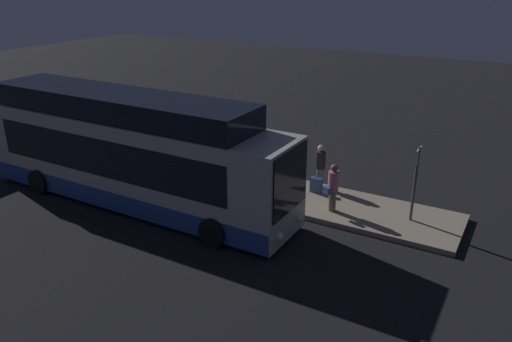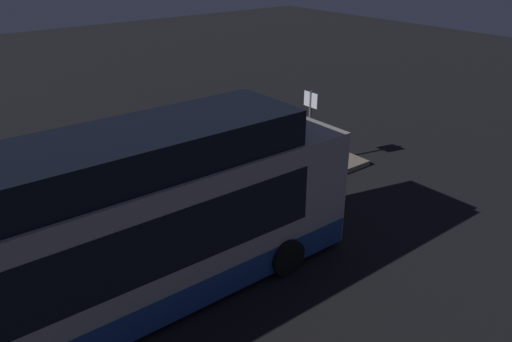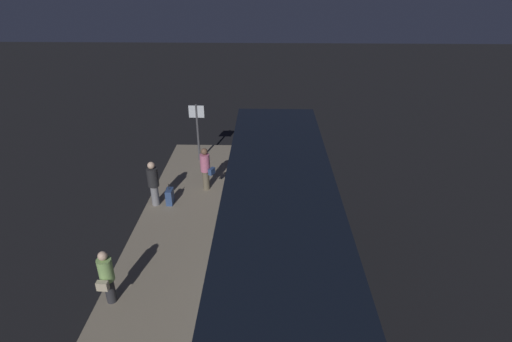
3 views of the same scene
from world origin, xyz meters
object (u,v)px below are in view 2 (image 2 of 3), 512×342
(passenger_waiting, at_px, (62,196))
(bus_lead, at_px, (87,248))
(sign_post, at_px, (310,117))
(passenger_with_bags, at_px, (205,152))
(suitcase, at_px, (216,174))
(passenger_boarding, at_px, (265,159))

(passenger_waiting, bearing_deg, bus_lead, 172.83)
(passenger_waiting, distance_m, sign_post, 8.56)
(passenger_waiting, relative_size, passenger_with_bags, 0.93)
(sign_post, bearing_deg, suitcase, 171.92)
(bus_lead, xyz_separation_m, passenger_with_bags, (5.51, 4.26, -0.73))
(passenger_boarding, distance_m, sign_post, 2.74)
(passenger_waiting, relative_size, suitcase, 1.95)
(bus_lead, height_order, suitcase, bus_lead)
(bus_lead, xyz_separation_m, suitcase, (5.60, 3.75, -1.37))
(bus_lead, xyz_separation_m, passenger_boarding, (6.70, 2.56, -0.73))
(passenger_boarding, distance_m, passenger_with_bags, 2.07)
(suitcase, distance_m, sign_post, 3.93)
(passenger_with_bags, height_order, suitcase, passenger_with_bags)
(passenger_boarding, height_order, passenger_waiting, passenger_boarding)
(suitcase, xyz_separation_m, sign_post, (3.66, -0.52, 1.34))
(suitcase, bearing_deg, bus_lead, -146.20)
(passenger_boarding, bearing_deg, sign_post, -139.42)
(passenger_boarding, xyz_separation_m, sign_post, (2.56, 0.67, 0.70))
(bus_lead, height_order, passenger_with_bags, bus_lead)
(passenger_with_bags, bearing_deg, suitcase, 161.58)
(bus_lead, distance_m, sign_post, 9.81)
(passenger_waiting, bearing_deg, suitcase, -92.16)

